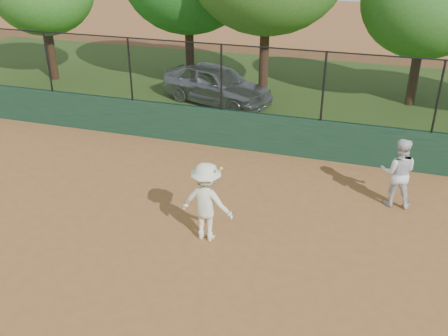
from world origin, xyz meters
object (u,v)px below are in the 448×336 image
(player_second, at_px, (398,173))
(tree_3, at_px, (427,2))
(player_main, at_px, (207,202))
(parked_car, at_px, (217,84))

(player_second, height_order, tree_3, tree_3)
(player_main, xyz_separation_m, tree_3, (4.41, 10.94, 2.87))
(parked_car, height_order, player_second, player_second)
(player_second, xyz_separation_m, player_main, (-3.92, -2.80, 0.03))
(parked_car, xyz_separation_m, player_main, (2.74, -8.83, 0.15))
(parked_car, height_order, player_main, player_main)
(player_second, bearing_deg, player_main, 34.89)
(player_second, height_order, player_main, player_main)
(player_second, relative_size, player_main, 0.93)
(parked_car, distance_m, tree_3, 8.04)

